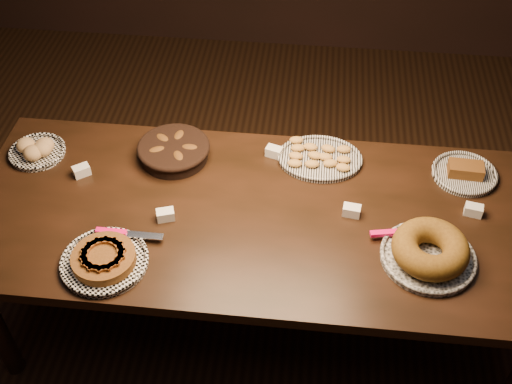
# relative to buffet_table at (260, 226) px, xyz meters

# --- Properties ---
(ground) EXTENTS (5.00, 5.00, 0.00)m
(ground) POSITION_rel_buffet_table_xyz_m (0.00, 0.00, -0.68)
(ground) COLOR black
(ground) RESTS_ON ground
(buffet_table) EXTENTS (2.40, 1.00, 0.75)m
(buffet_table) POSITION_rel_buffet_table_xyz_m (0.00, 0.00, 0.00)
(buffet_table) COLOR black
(buffet_table) RESTS_ON ground
(apple_tart_plate) EXTENTS (0.36, 0.33, 0.06)m
(apple_tart_plate) POSITION_rel_buffet_table_xyz_m (-0.55, -0.32, 0.10)
(apple_tart_plate) COLOR white
(apple_tart_plate) RESTS_ON buffet_table
(madeleine_platter) EXTENTS (0.36, 0.30, 0.04)m
(madeleine_platter) POSITION_rel_buffet_table_xyz_m (0.23, 0.35, 0.09)
(madeleine_platter) COLOR black
(madeleine_platter) RESTS_ON buffet_table
(bundt_cake_plate) EXTENTS (0.40, 0.36, 0.11)m
(bundt_cake_plate) POSITION_rel_buffet_table_xyz_m (0.66, -0.17, 0.12)
(bundt_cake_plate) COLOR black
(bundt_cake_plate) RESTS_ON buffet_table
(croissant_basket) EXTENTS (0.34, 0.34, 0.08)m
(croissant_basket) POSITION_rel_buffet_table_xyz_m (-0.41, 0.30, 0.12)
(croissant_basket) COLOR black
(croissant_basket) RESTS_ON buffet_table
(bread_roll_plate) EXTENTS (0.25, 0.25, 0.08)m
(bread_roll_plate) POSITION_rel_buffet_table_xyz_m (-1.02, 0.25, 0.10)
(bread_roll_plate) COLOR white
(bread_roll_plate) RESTS_ON buffet_table
(loaf_plate) EXTENTS (0.28, 0.28, 0.06)m
(loaf_plate) POSITION_rel_buffet_table_xyz_m (0.85, 0.31, 0.09)
(loaf_plate) COLOR black
(loaf_plate) RESTS_ON buffet_table
(tent_cards) EXTENTS (1.72, 0.49, 0.04)m
(tent_cards) POSITION_rel_buffet_table_xyz_m (0.02, 0.11, 0.10)
(tent_cards) COLOR white
(tent_cards) RESTS_ON buffet_table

